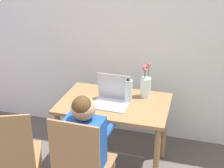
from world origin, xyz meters
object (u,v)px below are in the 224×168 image
at_px(water_bottle, 128,91).
at_px(laptop, 112,97).
at_px(chair_occupied, 82,167).
at_px(chair_spare, 13,158).
at_px(flower_vase, 146,85).
at_px(person_seated, 87,138).

bearing_deg(water_bottle, laptop, -156.95).
bearing_deg(chair_occupied, laptop, -93.58).
xyz_separation_m(laptop, water_bottle, (0.13, 0.06, 0.05)).
relative_size(chair_occupied, chair_spare, 1.00).
height_order(chair_spare, water_bottle, water_bottle).
bearing_deg(water_bottle, flower_vase, 50.19).
bearing_deg(water_bottle, chair_spare, -135.50).
distance_m(chair_occupied, flower_vase, 0.97).
distance_m(person_seated, laptop, 0.52).
bearing_deg(laptop, flower_vase, 41.10).
relative_size(laptop, water_bottle, 1.37).
xyz_separation_m(person_seated, water_bottle, (0.19, 0.56, 0.17)).
xyz_separation_m(chair_spare, flower_vase, (0.88, 0.89, 0.35)).
distance_m(chair_occupied, laptop, 0.70).
bearing_deg(person_seated, chair_spare, 19.31).
relative_size(chair_occupied, laptop, 2.83).
xyz_separation_m(chair_occupied, water_bottle, (0.19, 0.68, 0.35)).
bearing_deg(chair_spare, person_seated, 174.65).
xyz_separation_m(chair_spare, person_seated, (0.56, 0.18, 0.18)).
relative_size(chair_occupied, person_seated, 0.89).
distance_m(chair_occupied, chair_spare, 0.56).
bearing_deg(chair_spare, laptop, -155.01).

